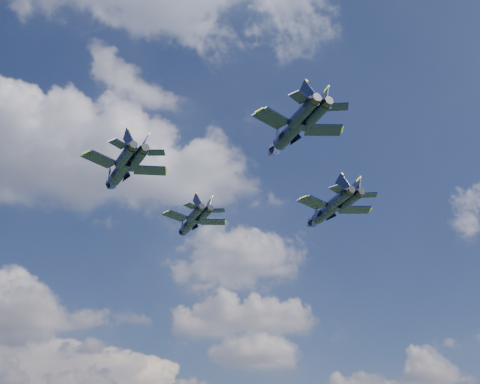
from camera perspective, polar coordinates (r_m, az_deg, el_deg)
name	(u,v)px	position (r m, az deg, el deg)	size (l,w,h in m)	color
jet_lead	(190,223)	(103.16, -4.76, -2.99)	(10.90, 14.67, 3.45)	black
jet_left	(120,172)	(81.74, -11.33, 1.88)	(10.92, 14.98, 3.54)	black
jet_right	(326,212)	(96.87, 8.13, -1.88)	(12.49, 16.73, 3.94)	black
jet_slot	(289,133)	(72.15, 4.65, 5.56)	(11.15, 14.97, 3.52)	black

